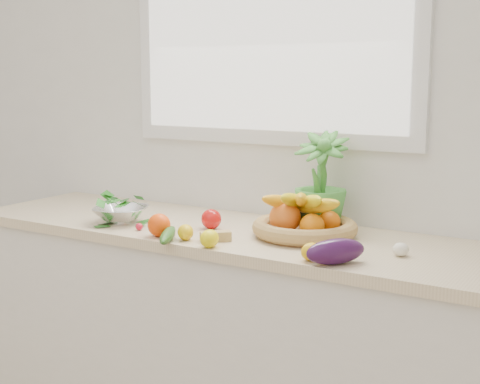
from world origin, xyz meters
The scene contains 20 objects.
back_wall centered at (0.00, 2.25, 1.35)m, with size 4.50×0.02×2.70m, color white.
counter_cabinet centered at (0.00, 1.95, 0.43)m, with size 2.20×0.58×0.86m, color silver.
countertop centered at (0.00, 1.95, 0.88)m, with size 2.24×0.62×0.04m, color beige.
window_frame centered at (0.00, 2.23, 1.75)m, with size 1.30×0.03×1.10m, color white.
window_pane centered at (0.00, 2.21, 1.75)m, with size 1.18×0.01×0.98m, color white.
orange_loose centered at (-0.16, 1.71, 0.94)m, with size 0.08×0.08×0.08m, color #FE4A08.
lemon_a centered at (0.09, 1.67, 0.93)m, with size 0.06×0.08×0.06m, color yellow.
lemon_b centered at (0.45, 1.70, 0.93)m, with size 0.06×0.07×0.06m, color #E6A90C.
lemon_c centered at (-0.04, 1.71, 0.93)m, with size 0.06×0.07×0.06m, color yellow.
apple centered at (-0.06, 1.91, 0.94)m, with size 0.08×0.08×0.08m, color red.
ginger centered at (0.06, 1.76, 0.92)m, with size 0.11×0.04×0.03m, color tan.
garlic_a centered at (0.26, 1.83, 0.92)m, with size 0.05×0.05×0.04m, color white.
garlic_b centered at (0.17, 1.92, 0.92)m, with size 0.05×0.05×0.04m, color beige.
garlic_c centered at (0.68, 1.90, 0.92)m, with size 0.05×0.05×0.04m, color white.
eggplant centered at (0.54, 1.70, 0.94)m, with size 0.08×0.20×0.08m, color #33103D.
cucumber centered at (-0.09, 1.67, 0.92)m, with size 0.04×0.23×0.04m, color #175017.
radish centered at (-0.28, 1.75, 0.91)m, with size 0.03×0.03×0.03m, color red.
potted_herb centered at (0.30, 2.10, 1.09)m, with size 0.20×0.20×0.36m, color #429135.
fruit_basket centered at (0.29, 1.98, 0.95)m, with size 0.50×0.50×0.19m.
colander_with_spinach centered at (-0.43, 1.81, 0.96)m, with size 0.27×0.27×0.11m.
Camera 1 is at (1.32, -0.16, 1.47)m, focal length 50.00 mm.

